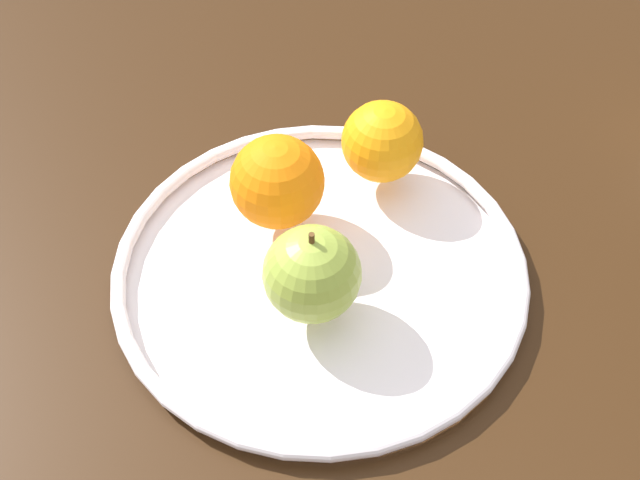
{
  "coord_description": "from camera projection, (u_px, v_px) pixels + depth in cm",
  "views": [
    {
      "loc": [
        6.49,
        -42.68,
        55.95
      ],
      "look_at": [
        0.0,
        0.0,
        4.8
      ],
      "focal_mm": 48.85,
      "sensor_mm": 36.0,
      "label": 1
    }
  ],
  "objects": [
    {
      "name": "ground_plane",
      "position": [
        320.0,
        293.0,
        0.72
      ],
      "size": [
        165.8,
        165.8,
        4.0
      ],
      "primitive_type": "cube",
      "color": "black"
    },
    {
      "name": "orange_back_right",
      "position": [
        277.0,
        182.0,
        0.7
      ],
      "size": [
        7.71,
        7.71,
        7.71
      ],
      "primitive_type": "sphere",
      "color": "orange",
      "rests_on": "fruit_bowl"
    },
    {
      "name": "apple",
      "position": [
        313.0,
        274.0,
        0.64
      ],
      "size": [
        7.39,
        7.39,
        8.19
      ],
      "color": "#91A73A",
      "rests_on": "fruit_bowl"
    },
    {
      "name": "fruit_bowl",
      "position": [
        320.0,
        271.0,
        0.7
      ],
      "size": [
        33.39,
        33.39,
        1.8
      ],
      "color": "white",
      "rests_on": "ground_plane"
    },
    {
      "name": "orange_front_left",
      "position": [
        382.0,
        141.0,
        0.73
      ],
      "size": [
        6.97,
        6.97,
        6.97
      ],
      "primitive_type": "sphere",
      "color": "orange",
      "rests_on": "fruit_bowl"
    }
  ]
}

